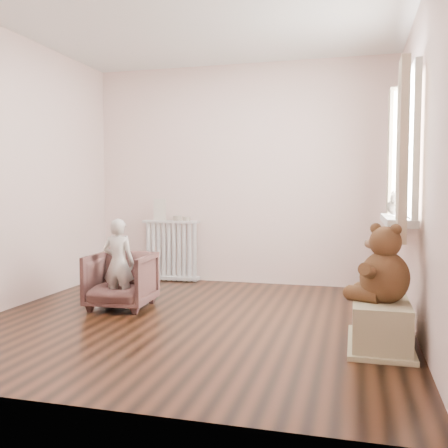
% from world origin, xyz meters
% --- Properties ---
extents(floor, '(3.60, 3.60, 0.01)m').
position_xyz_m(floor, '(0.00, 0.00, 0.00)').
color(floor, black).
rests_on(floor, ground).
extents(ceiling, '(3.60, 3.60, 0.01)m').
position_xyz_m(ceiling, '(0.00, 0.00, 2.60)').
color(ceiling, white).
rests_on(ceiling, ground).
extents(back_wall, '(3.60, 0.02, 2.60)m').
position_xyz_m(back_wall, '(0.00, 1.80, 1.30)').
color(back_wall, white).
rests_on(back_wall, ground).
extents(front_wall, '(3.60, 0.02, 2.60)m').
position_xyz_m(front_wall, '(0.00, -1.80, 1.30)').
color(front_wall, white).
rests_on(front_wall, ground).
extents(left_wall, '(0.02, 3.60, 2.60)m').
position_xyz_m(left_wall, '(-1.80, 0.00, 1.30)').
color(left_wall, white).
rests_on(left_wall, ground).
extents(right_wall, '(0.02, 3.60, 2.60)m').
position_xyz_m(right_wall, '(1.80, 0.00, 1.30)').
color(right_wall, white).
rests_on(right_wall, ground).
extents(window, '(0.03, 0.90, 1.10)m').
position_xyz_m(window, '(1.76, 0.30, 1.45)').
color(window, white).
rests_on(window, right_wall).
extents(window_sill, '(0.22, 1.10, 0.06)m').
position_xyz_m(window_sill, '(1.67, 0.30, 0.87)').
color(window_sill, silver).
rests_on(window_sill, right_wall).
extents(curtain_left, '(0.06, 0.26, 1.30)m').
position_xyz_m(curtain_left, '(1.65, -0.27, 1.39)').
color(curtain_left, '#C7B694').
rests_on(curtain_left, right_wall).
extents(curtain_right, '(0.06, 0.26, 1.30)m').
position_xyz_m(curtain_right, '(1.65, 0.87, 1.39)').
color(curtain_right, '#C7B694').
rests_on(curtain_right, right_wall).
extents(radiator, '(0.70, 0.13, 0.74)m').
position_xyz_m(radiator, '(-0.84, 1.68, 0.39)').
color(radiator, silver).
rests_on(radiator, floor).
extents(paper_doll, '(0.16, 0.01, 0.26)m').
position_xyz_m(paper_doll, '(-0.99, 1.68, 0.87)').
color(paper_doll, beige).
rests_on(paper_doll, radiator).
extents(tin_a, '(0.10, 0.10, 0.06)m').
position_xyz_m(tin_a, '(-0.76, 1.68, 0.77)').
color(tin_a, '#A59E8C').
rests_on(tin_a, radiator).
extents(tin_b, '(0.09, 0.09, 0.05)m').
position_xyz_m(tin_b, '(-0.64, 1.68, 0.77)').
color(tin_b, '#A59E8C').
rests_on(tin_b, radiator).
extents(toy_vanity, '(0.34, 0.24, 0.54)m').
position_xyz_m(toy_vanity, '(-1.55, 1.65, 0.28)').
color(toy_vanity, silver).
rests_on(toy_vanity, floor).
extents(armchair, '(0.59, 0.61, 0.53)m').
position_xyz_m(armchair, '(-0.79, 0.22, 0.26)').
color(armchair, '#4F2F2B').
rests_on(armchair, floor).
extents(child, '(0.31, 0.22, 0.83)m').
position_xyz_m(child, '(-0.79, 0.17, 0.44)').
color(child, beige).
rests_on(child, armchair).
extents(toy_bench, '(0.38, 0.73, 0.34)m').
position_xyz_m(toy_bench, '(1.52, -0.36, 0.20)').
color(toy_bench, '#C1BB91').
rests_on(toy_bench, floor).
extents(teddy_bear, '(0.54, 0.48, 0.54)m').
position_xyz_m(teddy_bear, '(1.54, -0.44, 0.67)').
color(teddy_bear, '#3D2513').
rests_on(teddy_bear, toy_bench).
extents(plush_cat, '(0.22, 0.28, 0.21)m').
position_xyz_m(plush_cat, '(1.66, 0.35, 1.00)').
color(plush_cat, gray).
rests_on(plush_cat, window_sill).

